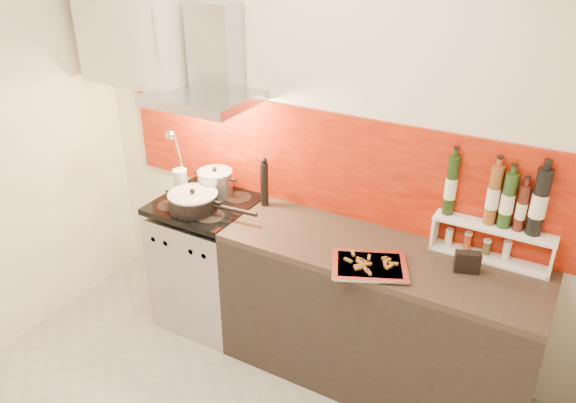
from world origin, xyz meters
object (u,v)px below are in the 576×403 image
Objects in this scene: saute_pan at (194,201)px; counter at (375,317)px; baking_tray at (369,266)px; range_stove at (209,263)px; pepper_mill at (264,182)px; stock_pot at (215,183)px.

counter is at bearing 5.75° from saute_pan.
saute_pan is (-1.19, -0.12, 0.51)m from counter.
counter is 0.50m from baking_tray.
range_stove is 1.20m from counter.
baking_tray is at bearing -2.97° from saute_pan.
saute_pan is at bearing -140.19° from pepper_mill.
range_stove is 1.51× the size of saute_pan.
range_stove is 0.51× the size of counter.
baking_tray is (0.86, -0.35, -0.14)m from pepper_mill.
baking_tray is at bearing -13.85° from stock_pot.
counter is 5.51× the size of pepper_mill.
range_stove reaches higher than counter.
stock_pot is 0.48× the size of baking_tray.
pepper_mill is at bearing 7.93° from stock_pot.
pepper_mill is 0.68× the size of baking_tray.
range_stove is 1.31m from baking_tray.
saute_pan reaches higher than baking_tray.
baking_tray is (1.21, -0.18, 0.47)m from range_stove.
range_stove is 3.98× the size of stock_pot.
pepper_mill is (-0.85, 0.16, 0.61)m from counter.
range_stove is at bearing -154.31° from pepper_mill.
pepper_mill reaches higher than saute_pan.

